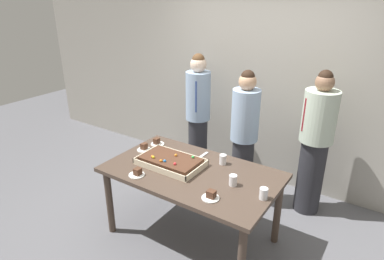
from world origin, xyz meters
name	(u,v)px	position (x,y,z in m)	size (l,w,h in m)	color
ground_plane	(192,235)	(0.00, 0.00, 0.00)	(12.00, 12.00, 0.00)	#5B5B60
interior_back_panel	(263,67)	(0.00, 1.60, 1.50)	(8.00, 0.12, 3.00)	#9E998E
party_table	(192,179)	(0.00, 0.00, 0.68)	(1.66, 0.97, 0.78)	#47382D
sheet_cake	(171,161)	(-0.24, -0.01, 0.81)	(0.64, 0.40, 0.10)	beige
plated_slice_near_left	(144,148)	(-0.68, 0.09, 0.80)	(0.15, 0.15, 0.08)	white
plated_slice_near_right	(157,142)	(-0.66, 0.28, 0.80)	(0.15, 0.15, 0.07)	white
plated_slice_far_left	(211,196)	(0.39, -0.30, 0.80)	(0.15, 0.15, 0.07)	white
plated_slice_far_right	(137,173)	(-0.37, -0.36, 0.80)	(0.15, 0.15, 0.07)	white
drink_cup_nearest	(264,194)	(0.75, -0.06, 0.83)	(0.07, 0.07, 0.10)	white
drink_cup_middle	(223,159)	(0.18, 0.29, 0.83)	(0.07, 0.07, 0.10)	white
drink_cup_far_end	(233,180)	(0.45, -0.01, 0.83)	(0.07, 0.07, 0.10)	white
cake_server_utensil	(202,156)	(-0.08, 0.32, 0.78)	(0.03, 0.20, 0.01)	silver
person_serving_front	(198,114)	(-0.67, 1.15, 0.87)	(0.32, 0.32, 1.67)	#28282D
person_green_shirt_behind	(244,137)	(0.13, 0.88, 0.84)	(0.31, 0.31, 1.61)	#28282D
person_striped_tie_right	(315,143)	(0.85, 1.14, 0.85)	(0.36, 0.36, 1.65)	#28282D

